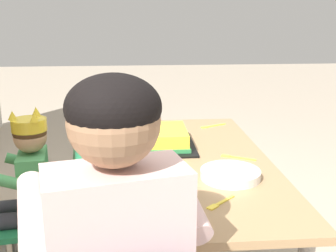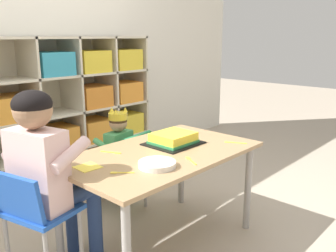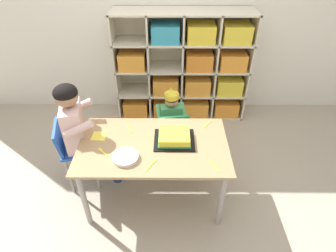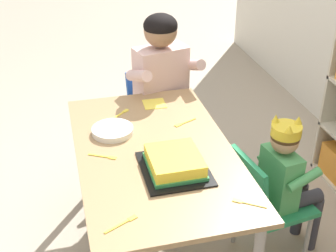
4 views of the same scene
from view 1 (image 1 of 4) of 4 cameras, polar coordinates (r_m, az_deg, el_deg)
The scene contains 12 objects.
activity_table at distance 1.63m, azimuth 1.05°, elevation -6.91°, with size 1.21×0.72×0.62m.
classroom_chair_blue at distance 1.88m, azimuth -15.37°, elevation -10.95°, with size 0.36×0.39×0.62m.
child_with_crown at distance 1.84m, azimuth -19.14°, elevation -7.33°, with size 0.32×0.32×0.79m.
adult_helper_seated at distance 1.01m, azimuth -7.52°, elevation -15.36°, with size 0.47×0.45×1.06m.
birthday_cake_on_tray at distance 1.75m, azimuth -1.11°, elevation -1.76°, with size 0.33×0.29×0.08m.
paper_plate_stack at distance 1.44m, azimuth 8.54°, elevation -6.53°, with size 0.20×0.20×0.03m, color white.
paper_napkin_square at distance 1.18m, azimuth -1.71°, elevation -12.26°, with size 0.12×0.12×0.00m, color #F4DB4C.
fork_by_napkin at distance 1.26m, azimuth 7.08°, elevation -10.45°, with size 0.09×0.10×0.00m.
fork_beside_plate_stack at distance 2.07m, azimuth 6.04°, elevation 0.00°, with size 0.08×0.14×0.00m.
fork_at_table_front_edge at distance 1.64m, azimuth 9.29°, elevation -4.26°, with size 0.08×0.13×0.00m.
fork_near_cake_tray at distance 1.40m, azimuth -6.39°, elevation -7.67°, with size 0.07×0.13×0.00m.
fork_near_child_seat at distance 2.04m, azimuth -7.74°, elevation -0.26°, with size 0.09×0.12×0.00m.
Camera 1 is at (-1.50, 0.15, 1.17)m, focal length 44.53 mm.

